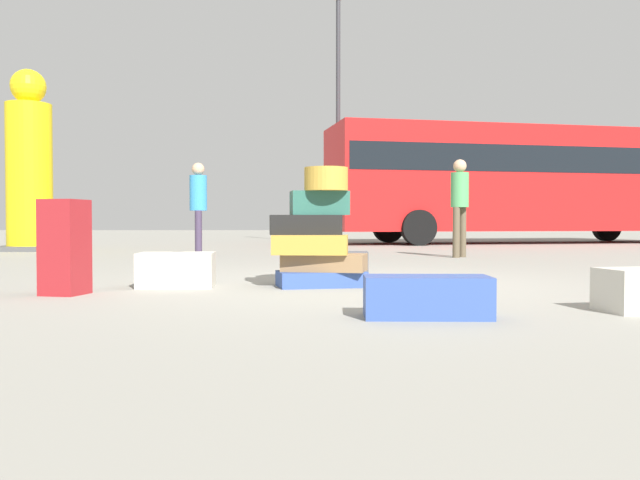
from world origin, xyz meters
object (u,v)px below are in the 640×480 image
at_px(person_tourist_with_camera, 460,199).
at_px(yellow_dummy_statue, 29,171).
at_px(suitcase_cream_foreground_far, 177,270).
at_px(lamp_post, 338,80).
at_px(suitcase_maroon_foreground_near, 65,247).
at_px(suitcase_navy_left_side, 427,297).
at_px(suitcase_tower, 318,237).
at_px(suitcase_charcoal_white_trunk, 338,263).
at_px(person_bearded_onlooker, 198,201).
at_px(parked_bus, 523,178).

relative_size(person_tourist_with_camera, yellow_dummy_statue, 0.44).
height_order(suitcase_cream_foreground_far, lamp_post, lamp_post).
bearing_deg(suitcase_cream_foreground_far, suitcase_maroon_foreground_near, -145.52).
bearing_deg(suitcase_navy_left_side, suitcase_maroon_foreground_near, 156.20).
distance_m(suitcase_tower, suitcase_maroon_foreground_near, 2.19).
xyz_separation_m(suitcase_charcoal_white_trunk, suitcase_navy_left_side, (0.44, -3.31, -0.00)).
height_order(suitcase_charcoal_white_trunk, suitcase_navy_left_side, same).
relative_size(suitcase_navy_left_side, person_bearded_onlooker, 0.48).
relative_size(suitcase_charcoal_white_trunk, suitcase_cream_foreground_far, 0.99).
height_order(parked_bus, lamp_post, lamp_post).
relative_size(person_tourist_with_camera, lamp_post, 0.24).
bearing_deg(suitcase_charcoal_white_trunk, suitcase_navy_left_side, -81.25).
bearing_deg(parked_bus, suitcase_cream_foreground_far, -131.34).
height_order(person_bearded_onlooker, person_tourist_with_camera, person_tourist_with_camera).
relative_size(suitcase_tower, yellow_dummy_statue, 0.29).
bearing_deg(suitcase_maroon_foreground_near, suitcase_cream_foreground_far, 50.28).
relative_size(suitcase_charcoal_white_trunk, suitcase_maroon_foreground_near, 0.86).
height_order(person_bearded_onlooker, yellow_dummy_statue, yellow_dummy_statue).
bearing_deg(suitcase_cream_foreground_far, suitcase_navy_left_side, -47.26).
distance_m(suitcase_maroon_foreground_near, suitcase_navy_left_side, 3.06).
height_order(suitcase_tower, suitcase_navy_left_side, suitcase_tower).
bearing_deg(suitcase_maroon_foreground_near, parked_bus, 71.15).
relative_size(person_bearded_onlooker, parked_bus, 0.15).
bearing_deg(person_tourist_with_camera, lamp_post, -124.81).
height_order(suitcase_maroon_foreground_near, lamp_post, lamp_post).
height_order(suitcase_cream_foreground_far, yellow_dummy_statue, yellow_dummy_statue).
height_order(yellow_dummy_statue, parked_bus, yellow_dummy_statue).
distance_m(suitcase_maroon_foreground_near, parked_bus, 15.18).
distance_m(suitcase_charcoal_white_trunk, person_bearded_onlooker, 4.73).
distance_m(suitcase_charcoal_white_trunk, parked_bus, 12.34).
relative_size(suitcase_tower, lamp_post, 0.16).
bearing_deg(person_tourist_with_camera, person_bearded_onlooker, -55.30).
bearing_deg(suitcase_cream_foreground_far, suitcase_charcoal_white_trunk, 39.13).
bearing_deg(person_bearded_onlooker, person_tourist_with_camera, 74.70).
bearing_deg(suitcase_maroon_foreground_near, person_bearded_onlooker, 102.48).
relative_size(suitcase_cream_foreground_far, suitcase_navy_left_side, 0.87).
bearing_deg(parked_bus, suitcase_navy_left_side, -121.17).
xyz_separation_m(suitcase_cream_foreground_far, yellow_dummy_statue, (-4.65, 7.59, 1.50)).
bearing_deg(yellow_dummy_statue, suitcase_charcoal_white_trunk, -45.03).
relative_size(suitcase_charcoal_white_trunk, person_tourist_with_camera, 0.41).
height_order(suitcase_cream_foreground_far, person_tourist_with_camera, person_tourist_with_camera).
height_order(person_tourist_with_camera, parked_bus, parked_bus).
bearing_deg(suitcase_maroon_foreground_near, suitcase_charcoal_white_trunk, 53.43).
relative_size(suitcase_charcoal_white_trunk, suitcase_navy_left_side, 0.86).
bearing_deg(lamp_post, suitcase_maroon_foreground_near, -102.05).
xyz_separation_m(suitcase_charcoal_white_trunk, suitcase_cream_foreground_far, (-1.53, -1.40, 0.03)).
bearing_deg(yellow_dummy_statue, person_tourist_with_camera, -17.48).
distance_m(suitcase_tower, parked_bus, 13.58).
relative_size(suitcase_maroon_foreground_near, lamp_post, 0.11).
relative_size(suitcase_charcoal_white_trunk, person_bearded_onlooker, 0.41).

